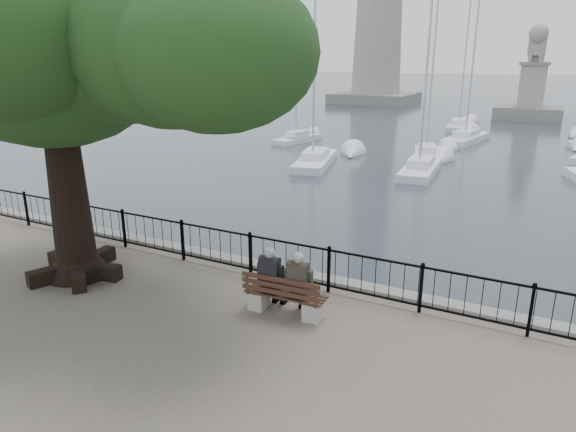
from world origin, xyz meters
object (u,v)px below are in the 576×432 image
Objects in this scene: person_left at (273,280)px; tree at (78,34)px; bench at (285,300)px; lion_monument at (531,96)px; person_right at (301,286)px.

person_left is 6.32m from tree.
tree reaches higher than bench.
lion_monument reaches higher than person_left.
bench is 1.21× the size of person_left.
tree is (-4.76, -0.57, 4.74)m from person_right.
tree reaches higher than person_right.
lion_monument is at bearing 88.74° from person_right.
bench is at bearing -159.25° from person_right.
bench is at bearing -13.94° from person_left.
person_left is at bearing -176.60° from person_right.
lion_monument is at bearing 88.39° from bench.
person_left is 0.61m from person_right.
person_right is at bearing -91.26° from lion_monument.
lion_monument is (1.07, 48.65, 0.64)m from person_right.
lion_monument is at bearing 83.25° from tree.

